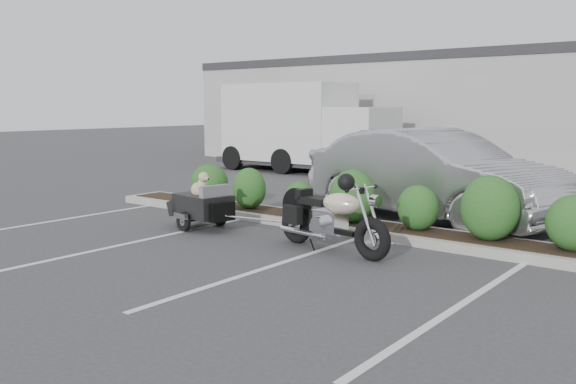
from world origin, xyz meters
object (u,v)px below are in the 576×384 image
Objects in this scene: motorcycle at (331,219)px; pet_trailer at (203,204)px; dumpster at (383,153)px; delivery_truck at (305,130)px; sedan at (432,175)px.

pet_trailer is at bearing -171.42° from motorcycle.
dumpster reaches higher than motorcycle.
pet_trailer is 9.85m from delivery_truck.
delivery_truck is (-7.03, 8.86, 0.90)m from motorcycle.
delivery_truck is (-4.25, 8.84, 0.96)m from pet_trailer.
sedan is 2.42× the size of dumpster.
pet_trailer is 0.28× the size of delivery_truck.
dumpster is (-4.80, 10.15, 0.14)m from motorcycle.
delivery_truck reaches higher than pet_trailer.
motorcycle is 2.78m from pet_trailer.
delivery_truck reaches higher than sedan.
pet_trailer is 10.33m from dumpster.
sedan is 0.83× the size of delivery_truck.
sedan is (2.87, 3.31, 0.43)m from pet_trailer.
delivery_truck is (-7.12, 5.53, 0.53)m from sedan.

